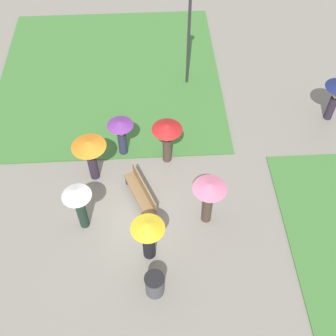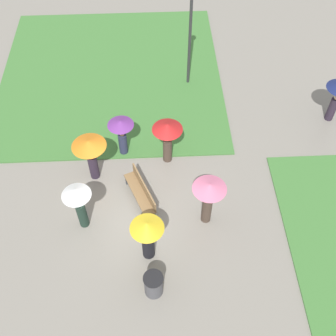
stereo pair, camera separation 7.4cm
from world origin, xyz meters
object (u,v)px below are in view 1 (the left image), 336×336
object	(u,v)px
park_bench	(142,192)
lamp_post	(189,26)
crowd_person_white	(78,201)
crowd_person_pink	(209,194)
crowd_person_yellow	(148,234)
crowd_person_red	(167,134)
crowd_person_purple	(121,131)
crowd_person_orange	(90,151)
trash_bin	(155,285)

from	to	relation	value
park_bench	lamp_post	xyz separation A→B (m)	(-6.17, 2.09, 2.38)
crowd_person_white	crowd_person_pink	xyz separation A→B (m)	(0.01, 4.09, 0.02)
crowd_person_yellow	park_bench	bearing A→B (deg)	-30.66
lamp_post	crowd_person_red	bearing A→B (deg)	-14.31
park_bench	crowd_person_purple	size ratio (longest dim) A/B	1.14
park_bench	crowd_person_white	distance (m)	2.33
crowd_person_yellow	crowd_person_orange	bearing A→B (deg)	-5.72
crowd_person_orange	crowd_person_red	xyz separation A→B (m)	(-0.66, 2.68, -0.03)
crowd_person_pink	park_bench	bearing A→B (deg)	-26.47
trash_bin	crowd_person_yellow	world-z (taller)	crowd_person_yellow
lamp_post	crowd_person_orange	bearing A→B (deg)	-37.03
crowd_person_yellow	trash_bin	bearing A→B (deg)	149.84
crowd_person_white	crowd_person_yellow	distance (m)	2.47
park_bench	crowd_person_purple	xyz separation A→B (m)	(-2.22, -0.67, 0.72)
lamp_post	crowd_person_red	xyz separation A→B (m)	(4.37, -1.12, -1.44)
park_bench	crowd_person_orange	xyz separation A→B (m)	(-1.14, -1.70, 0.96)
lamp_post	park_bench	bearing A→B (deg)	-18.75
crowd_person_red	crowd_person_yellow	world-z (taller)	crowd_person_red
trash_bin	crowd_person_red	xyz separation A→B (m)	(-5.15, 0.66, 0.95)
park_bench	crowd_person_red	bearing A→B (deg)	129.15
crowd_person_pink	crowd_person_red	distance (m)	2.94
park_bench	crowd_person_yellow	bearing A→B (deg)	-16.97
park_bench	trash_bin	world-z (taller)	trash_bin
lamp_post	crowd_person_purple	bearing A→B (deg)	-34.96
lamp_post	crowd_person_yellow	xyz separation A→B (m)	(8.28, -1.90, -1.55)
lamp_post	crowd_person_yellow	bearing A→B (deg)	-12.91
lamp_post	trash_bin	size ratio (longest dim) A/B	4.86
lamp_post	crowd_person_yellow	distance (m)	8.64
crowd_person_pink	trash_bin	bearing A→B (deg)	49.66
trash_bin	crowd_person_purple	xyz separation A→B (m)	(-5.57, -0.99, 0.74)
lamp_post	trash_bin	bearing A→B (deg)	-10.54
park_bench	crowd_person_pink	size ratio (longest dim) A/B	0.98
trash_bin	crowd_person_orange	size ratio (longest dim) A/B	0.48
crowd_person_red	park_bench	bearing A→B (deg)	20.42
crowd_person_white	crowd_person_orange	xyz separation A→B (m)	(-2.03, 0.24, 0.02)
park_bench	crowd_person_purple	bearing A→B (deg)	174.53
crowd_person_white	crowd_person_purple	bearing A→B (deg)	-60.20
trash_bin	crowd_person_yellow	xyz separation A→B (m)	(-1.24, -0.13, 0.84)
crowd_person_purple	crowd_person_yellow	world-z (taller)	crowd_person_yellow
crowd_person_orange	crowd_person_purple	distance (m)	1.51
crowd_person_white	park_bench	bearing A→B (deg)	-103.32
park_bench	crowd_person_orange	distance (m)	2.26
lamp_post	crowd_person_orange	size ratio (longest dim) A/B	2.34
park_bench	crowd_person_pink	bearing A→B (deg)	44.92
crowd_person_red	trash_bin	bearing A→B (deg)	41.72
lamp_post	crowd_person_orange	distance (m)	6.46
lamp_post	crowd_person_purple	world-z (taller)	lamp_post
lamp_post	trash_bin	distance (m)	9.98
trash_bin	crowd_person_orange	world-z (taller)	crowd_person_orange
trash_bin	crowd_person_red	distance (m)	5.28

